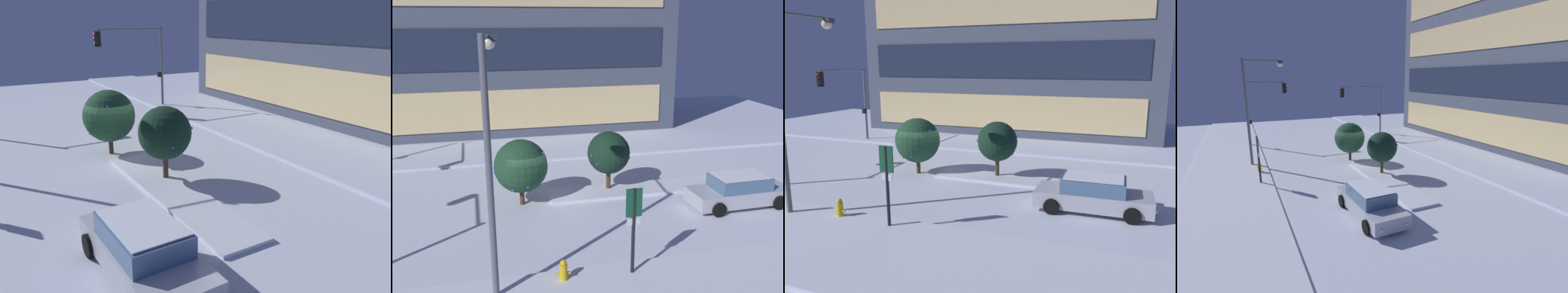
% 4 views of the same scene
% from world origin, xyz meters
% --- Properties ---
extents(ground, '(52.00, 52.00, 0.00)m').
position_xyz_m(ground, '(0.00, 0.00, 0.00)').
color(ground, silver).
extents(curb_strip_far, '(52.00, 5.20, 0.14)m').
position_xyz_m(curb_strip_far, '(0.00, 9.04, 0.07)').
color(curb_strip_far, silver).
rests_on(curb_strip_far, ground).
extents(median_strip, '(9.00, 1.80, 0.14)m').
position_xyz_m(median_strip, '(5.26, 0.46, 0.07)').
color(median_strip, silver).
rests_on(median_strip, ground).
extents(car_near, '(4.82, 2.14, 1.49)m').
position_xyz_m(car_near, '(9.20, -2.53, 0.71)').
color(car_near, '#B7B7C1').
rests_on(car_near, ground).
extents(street_lamp_arched, '(0.66, 2.89, 8.07)m').
position_xyz_m(street_lamp_arched, '(-2.10, -6.69, 5.23)').
color(street_lamp_arched, '#565960').
rests_on(street_lamp_arched, ground).
extents(fire_hydrant, '(0.48, 0.26, 0.85)m').
position_xyz_m(fire_hydrant, '(0.01, -7.05, 0.41)').
color(fire_hydrant, gold).
rests_on(fire_hydrant, ground).
extents(parking_info_sign, '(0.55, 0.12, 3.15)m').
position_xyz_m(parking_info_sign, '(2.36, -7.16, 2.03)').
color(parking_info_sign, black).
rests_on(parking_info_sign, ground).
extents(decorated_tree_median, '(2.13, 2.12, 3.06)m').
position_xyz_m(decorated_tree_median, '(3.87, 0.79, 1.99)').
color(decorated_tree_median, '#473323').
rests_on(decorated_tree_median, ground).
extents(decorated_tree_left_of_median, '(2.49, 2.48, 3.12)m').
position_xyz_m(decorated_tree_left_of_median, '(-0.55, 0.05, 1.88)').
color(decorated_tree_left_of_median, '#473323').
rests_on(decorated_tree_left_of_median, ground).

